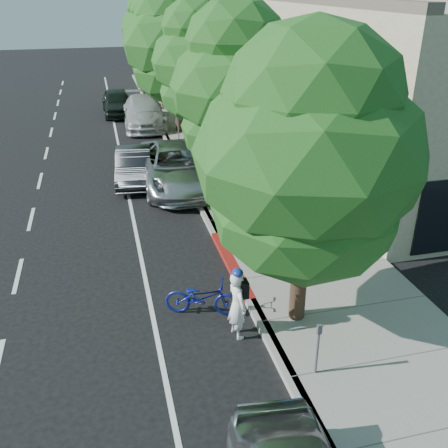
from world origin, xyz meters
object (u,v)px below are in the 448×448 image
object	(u,v)px
street_tree_4	(161,36)
silver_suv	(177,166)
white_pickup	(144,112)
street_tree_1	(236,90)
dark_sedan	(134,166)
cyclist	(237,305)
bicycle	(202,297)
street_tree_2	(198,64)
dark_suv_far	(117,102)
street_tree_5	(150,30)
street_tree_3	(176,45)
street_tree_0	(308,158)
pedestrian	(220,143)

from	to	relation	value
street_tree_4	silver_suv	size ratio (longest dim) A/B	1.25
white_pickup	silver_suv	bearing A→B (deg)	-85.61
street_tree_1	dark_sedan	distance (m)	7.10
street_tree_4	cyclist	xyz separation A→B (m)	(-1.60, -24.18, -3.81)
cyclist	bicycle	xyz separation A→B (m)	(-0.63, 1.06, -0.37)
street_tree_2	dark_suv_far	size ratio (longest dim) A/B	1.60
bicycle	silver_suv	bearing A→B (deg)	14.15
street_tree_5	dark_suv_far	world-z (taller)	street_tree_5
street_tree_1	silver_suv	size ratio (longest dim) A/B	1.21
bicycle	silver_suv	size ratio (longest dim) A/B	0.31
street_tree_2	silver_suv	size ratio (longest dim) A/B	1.20
cyclist	street_tree_1	bearing A→B (deg)	-28.40
street_tree_1	bicycle	size ratio (longest dim) A/B	3.89
street_tree_1	silver_suv	xyz separation A→B (m)	(-1.40, 3.97, -3.81)
dark_sedan	street_tree_2	bearing A→B (deg)	22.93
street_tree_5	street_tree_1	bearing A→B (deg)	-90.00
street_tree_3	street_tree_4	xyz separation A→B (m)	(0.00, 6.00, -0.10)
street_tree_0	street_tree_2	world-z (taller)	street_tree_2
silver_suv	white_pickup	world-z (taller)	silver_suv
silver_suv	white_pickup	xyz separation A→B (m)	(-0.34, 10.14, -0.01)
street_tree_3	white_pickup	world-z (taller)	street_tree_3
street_tree_1	street_tree_2	bearing A→B (deg)	90.00
pedestrian	white_pickup	bearing A→B (deg)	-71.40
street_tree_1	street_tree_4	distance (m)	18.00
white_pickup	pedestrian	xyz separation A→B (m)	(2.72, -7.93, 0.22)
street_tree_0	street_tree_4	size ratio (longest dim) A/B	0.94
street_tree_3	bicycle	xyz separation A→B (m)	(-2.23, -17.12, -4.28)
silver_suv	dark_suv_far	bearing A→B (deg)	98.20
street_tree_4	white_pickup	distance (m)	5.73
dark_sedan	dark_suv_far	distance (m)	12.50
street_tree_2	pedestrian	xyz separation A→B (m)	(0.98, 0.19, -3.58)
white_pickup	dark_suv_far	size ratio (longest dim) A/B	1.26
street_tree_2	bicycle	size ratio (longest dim) A/B	3.84
street_tree_2	silver_suv	xyz separation A→B (m)	(-1.40, -2.03, -3.78)
street_tree_0	bicycle	world-z (taller)	street_tree_0
dark_sedan	pedestrian	size ratio (longest dim) A/B	2.30
cyclist	dark_sedan	xyz separation A→B (m)	(-1.50, 11.18, -0.18)
street_tree_1	street_tree_5	distance (m)	24.00
street_tree_2	street_tree_4	bearing A→B (deg)	90.00
silver_suv	dark_suv_far	size ratio (longest dim) A/B	1.33
street_tree_2	street_tree_3	size ratio (longest dim) A/B	0.92
street_tree_3	silver_suv	xyz separation A→B (m)	(-1.40, -8.03, -3.93)
pedestrian	street_tree_5	bearing A→B (deg)	-87.19
street_tree_1	street_tree_3	xyz separation A→B (m)	(-0.00, 12.00, 0.12)
cyclist	pedestrian	xyz separation A→B (m)	(2.58, 12.37, 0.19)
dark_suv_far	bicycle	bearing A→B (deg)	-88.81
street_tree_3	dark_sedan	xyz separation A→B (m)	(-3.10, -7.00, -4.09)
street_tree_0	white_pickup	size ratio (longest dim) A/B	1.25
street_tree_0	street_tree_4	world-z (taller)	street_tree_4
street_tree_5	dark_sedan	world-z (taller)	street_tree_5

